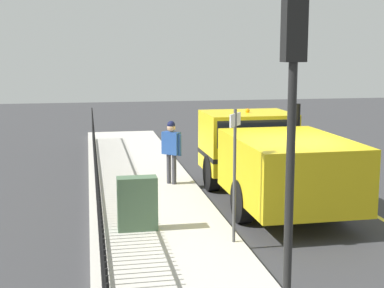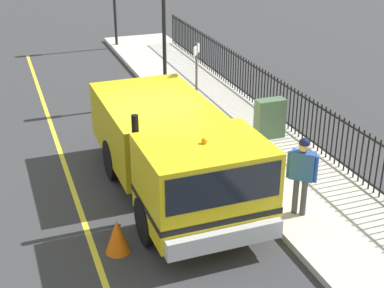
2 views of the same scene
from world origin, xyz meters
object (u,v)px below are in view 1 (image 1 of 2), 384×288
Objects in this scene: work_truck at (266,154)px; traffic_cone at (306,173)px; utility_cabinet at (137,203)px; worker_standing at (171,145)px; street_sign at (235,161)px; traffic_light_near at (292,94)px.

work_truck reaches higher than traffic_cone.
utility_cabinet is 6.30m from traffic_cone.
work_truck is 8.94× the size of traffic_cone.
street_sign is at bearing -41.50° from worker_standing.
utility_cabinet reaches higher than traffic_cone.
worker_standing is 1.58× the size of utility_cabinet.
traffic_light_near is 6.25× the size of traffic_cone.
utility_cabinet is at bearing 110.23° from traffic_light_near.
street_sign is at bearing 54.71° from traffic_cone.
worker_standing is 0.68× the size of street_sign.
traffic_light_near reaches higher than worker_standing.
traffic_cone is 5.98m from street_sign.
traffic_cone is at bearing -125.29° from street_sign.
traffic_light_near is at bearing 66.35° from traffic_cone.
work_truck is 3.66m from street_sign.
traffic_light_near is 1.69× the size of street_sign.
work_truck reaches higher than worker_standing.
work_truck is at bearing 4.53° from worker_standing.
traffic_light_near is 3.93× the size of utility_cabinet.
utility_cabinet is (1.27, 3.84, -0.51)m from worker_standing.
worker_standing is 0.40× the size of traffic_light_near.
utility_cabinet is 1.59× the size of traffic_cone.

